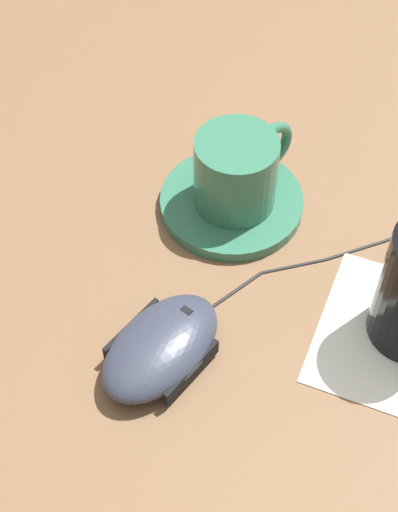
% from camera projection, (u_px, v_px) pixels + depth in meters
% --- Properties ---
extents(ground_plane, '(3.00, 3.00, 0.00)m').
position_uv_depth(ground_plane, '(296.00, 299.00, 0.67)').
color(ground_plane, brown).
extents(saucer, '(0.13, 0.13, 0.01)m').
position_uv_depth(saucer, '(231.00, 202.00, 0.73)').
color(saucer, '#2D664C').
rests_on(saucer, ground).
extents(coffee_cup, '(0.10, 0.08, 0.07)m').
position_uv_depth(coffee_cup, '(238.00, 171.00, 0.70)').
color(coffee_cup, '#2D664C').
rests_on(coffee_cup, saucer).
extents(computer_mouse, '(0.13, 0.10, 0.04)m').
position_uv_depth(computer_mouse, '(161.00, 347.00, 0.62)').
color(computer_mouse, '#2D3342').
rests_on(computer_mouse, ground).
extents(mouse_cable, '(0.19, 0.23, 0.00)m').
position_uv_depth(mouse_cable, '(356.00, 250.00, 0.70)').
color(mouse_cable, black).
rests_on(mouse_cable, ground).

